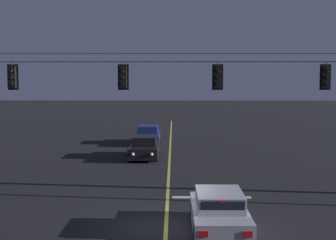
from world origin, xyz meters
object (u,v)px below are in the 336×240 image
(traffic_light_left_inner, at_px, (123,77))
(car_oncoming_lead, at_px, (144,148))
(traffic_light_leftmost, at_px, (12,77))
(car_oncoming_trailing, at_px, (148,135))
(traffic_light_centre, at_px, (218,77))
(traffic_light_right_inner, at_px, (326,77))
(car_waiting_near_lane, at_px, (219,213))

(traffic_light_left_inner, xyz_separation_m, car_oncoming_lead, (0.33, 9.78, -4.51))
(traffic_light_leftmost, xyz_separation_m, traffic_light_left_inner, (4.84, 0.00, 0.00))
(car_oncoming_trailing, bearing_deg, traffic_light_centre, -76.66)
(car_oncoming_lead, bearing_deg, car_oncoming_trailing, 91.01)
(traffic_light_leftmost, relative_size, car_oncoming_trailing, 0.28)
(traffic_light_right_inner, distance_m, car_waiting_near_lane, 8.61)
(car_oncoming_lead, height_order, car_oncoming_trailing, same)
(traffic_light_right_inner, distance_m, car_oncoming_lead, 13.70)
(traffic_light_left_inner, relative_size, car_oncoming_lead, 0.28)
(traffic_light_leftmost, relative_size, traffic_light_right_inner, 1.00)
(traffic_light_leftmost, relative_size, car_oncoming_lead, 0.28)
(traffic_light_leftmost, distance_m, traffic_light_centre, 8.96)
(traffic_light_left_inner, relative_size, car_waiting_near_lane, 0.28)
(car_oncoming_lead, bearing_deg, car_waiting_near_lane, -77.33)
(traffic_light_centre, relative_size, car_oncoming_trailing, 0.28)
(traffic_light_leftmost, bearing_deg, car_oncoming_trailing, 72.96)
(traffic_light_centre, xyz_separation_m, car_oncoming_lead, (-3.79, 9.78, -4.51))
(traffic_light_centre, relative_size, traffic_light_right_inner, 1.00)
(traffic_light_centre, distance_m, car_waiting_near_lane, 6.97)
(traffic_light_leftmost, distance_m, car_oncoming_lead, 11.95)
(car_waiting_near_lane, bearing_deg, traffic_light_right_inner, 46.28)
(traffic_light_centre, distance_m, traffic_light_right_inner, 4.67)
(traffic_light_leftmost, xyz_separation_m, traffic_light_right_inner, (13.63, 0.00, 0.00))
(traffic_light_leftmost, height_order, traffic_light_left_inner, same)
(traffic_light_leftmost, bearing_deg, traffic_light_right_inner, 0.00)
(traffic_light_leftmost, xyz_separation_m, car_oncoming_trailing, (5.05, 16.47, -4.51))
(traffic_light_leftmost, distance_m, traffic_light_left_inner, 4.84)
(traffic_light_right_inner, relative_size, car_oncoming_trailing, 0.28)
(traffic_light_leftmost, height_order, car_oncoming_trailing, traffic_light_leftmost)
(car_oncoming_lead, distance_m, car_oncoming_trailing, 6.69)
(traffic_light_left_inner, height_order, car_oncoming_lead, traffic_light_left_inner)
(traffic_light_right_inner, xyz_separation_m, car_oncoming_lead, (-8.46, 9.78, -4.51))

